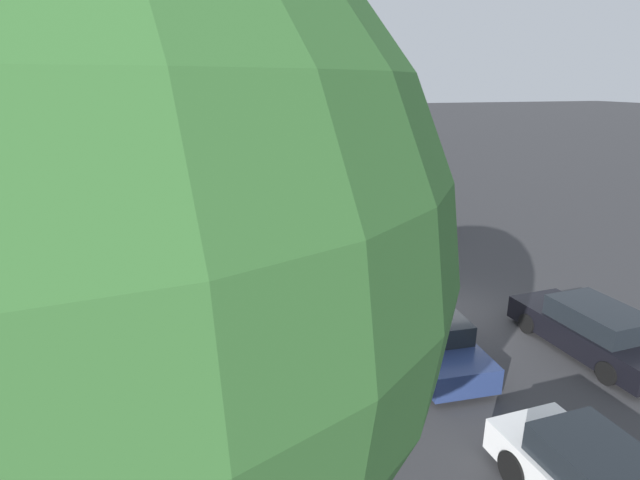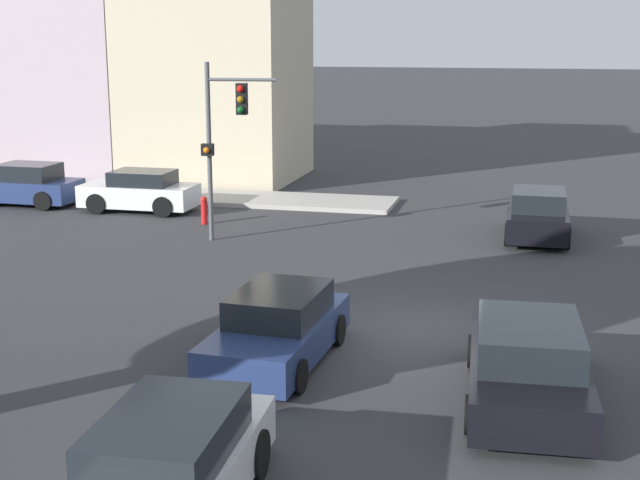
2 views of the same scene
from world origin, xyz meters
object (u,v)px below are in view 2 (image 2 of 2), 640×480
at_px(crossing_car_1, 165,474).
at_px(parked_car_1, 26,185).
at_px(traffic_signal, 224,126).
at_px(crossing_car_0, 538,216).
at_px(crossing_car_3, 278,329).
at_px(parked_car_0, 140,192).
at_px(fire_hydrant, 204,209).
at_px(crossing_car_2, 527,364).

height_order(crossing_car_1, parked_car_1, parked_car_1).
bearing_deg(parked_car_1, traffic_signal, 157.78).
height_order(crossing_car_0, parked_car_1, parked_car_1).
height_order(crossing_car_3, parked_car_0, parked_car_0).
xyz_separation_m(crossing_car_1, parked_car_0, (18.84, 9.03, 0.00)).
bearing_deg(crossing_car_0, parked_car_1, 85.81).
bearing_deg(crossing_car_3, fire_hydrant, -150.19).
xyz_separation_m(traffic_signal, crossing_car_0, (2.53, -9.03, -2.74)).
height_order(parked_car_0, fire_hydrant, parked_car_0).
relative_size(crossing_car_2, fire_hydrant, 5.17).
xyz_separation_m(crossing_car_0, crossing_car_2, (-12.72, 0.13, -0.03)).
bearing_deg(crossing_car_0, crossing_car_3, 158.14).
bearing_deg(traffic_signal, crossing_car_2, 35.53).
relative_size(traffic_signal, crossing_car_2, 1.11).
xyz_separation_m(crossing_car_2, parked_car_1, (13.99, 17.89, 0.03)).
bearing_deg(crossing_car_1, fire_hydrant, -163.33).
bearing_deg(crossing_car_2, parked_car_0, 40.61).
height_order(crossing_car_2, crossing_car_3, crossing_car_2).
xyz_separation_m(crossing_car_1, fire_hydrant, (17.30, 6.07, -0.20)).
bearing_deg(parked_car_1, fire_hydrant, 167.93).
bearing_deg(crossing_car_2, crossing_car_1, 135.59).
distance_m(crossing_car_1, parked_car_0, 20.89).
height_order(crossing_car_2, parked_car_1, parked_car_1).
relative_size(crossing_car_2, parked_car_1, 1.22).
xyz_separation_m(traffic_signal, parked_car_1, (3.80, 8.99, -2.74)).
bearing_deg(crossing_car_2, crossing_car_3, 76.13).
xyz_separation_m(crossing_car_2, parked_car_0, (13.84, 13.37, 0.01)).
height_order(parked_car_0, parked_car_1, parked_car_1).
relative_size(crossing_car_0, crossing_car_3, 0.95).
distance_m(crossing_car_2, fire_hydrant, 16.12).
distance_m(parked_car_0, fire_hydrant, 3.34).
xyz_separation_m(traffic_signal, fire_hydrant, (2.11, 1.52, -2.96)).
bearing_deg(crossing_car_1, crossing_car_2, 136.31).
height_order(crossing_car_1, fire_hydrant, crossing_car_1).
height_order(crossing_car_2, parked_car_0, crossing_car_2).
relative_size(traffic_signal, crossing_car_1, 1.13).
bearing_deg(parked_car_0, crossing_car_1, 115.34).
distance_m(crossing_car_0, fire_hydrant, 10.57).
relative_size(crossing_car_1, fire_hydrant, 5.08).
bearing_deg(traffic_signal, parked_car_1, -118.50).
xyz_separation_m(parked_car_1, fire_hydrant, (-1.69, -7.47, -0.22)).
distance_m(traffic_signal, crossing_car_0, 9.77).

